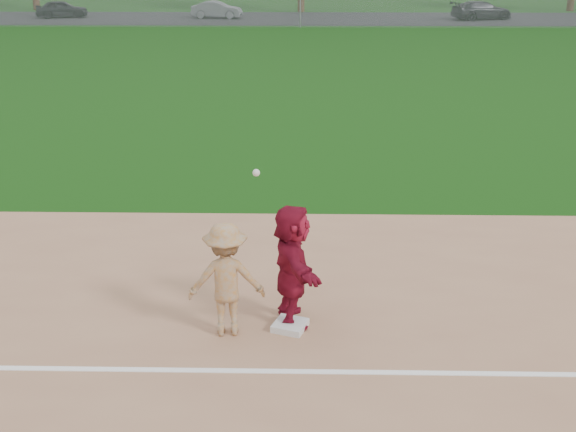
{
  "coord_description": "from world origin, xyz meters",
  "views": [
    {
      "loc": [
        0.22,
        -8.79,
        5.2
      ],
      "look_at": [
        0.0,
        1.5,
        1.3
      ],
      "focal_mm": 45.0,
      "sensor_mm": 36.0,
      "label": 1
    }
  ],
  "objects_px": {
    "car_left": "(62,9)",
    "car_mid": "(217,10)",
    "first_base": "(290,325)",
    "base_runner": "(292,265)",
    "car_right": "(482,10)"
  },
  "relations": [
    {
      "from": "car_left",
      "to": "car_mid",
      "type": "height_order",
      "value": "car_left"
    },
    {
      "from": "first_base",
      "to": "car_mid",
      "type": "bearing_deg",
      "value": 97.76
    },
    {
      "from": "first_base",
      "to": "car_left",
      "type": "height_order",
      "value": "car_left"
    },
    {
      "from": "first_base",
      "to": "base_runner",
      "type": "xyz_separation_m",
      "value": [
        0.03,
        0.22,
        0.85
      ]
    },
    {
      "from": "first_base",
      "to": "car_right",
      "type": "bearing_deg",
      "value": 73.89
    },
    {
      "from": "first_base",
      "to": "base_runner",
      "type": "distance_m",
      "value": 0.88
    },
    {
      "from": "car_mid",
      "to": "car_left",
      "type": "bearing_deg",
      "value": 93.05
    },
    {
      "from": "car_mid",
      "to": "car_right",
      "type": "height_order",
      "value": "car_right"
    },
    {
      "from": "base_runner",
      "to": "car_right",
      "type": "xyz_separation_m",
      "value": [
        13.0,
        44.87,
        -0.27
      ]
    },
    {
      "from": "first_base",
      "to": "car_right",
      "type": "xyz_separation_m",
      "value": [
        13.03,
        45.1,
        0.59
      ]
    },
    {
      "from": "car_left",
      "to": "car_right",
      "type": "height_order",
      "value": "car_right"
    },
    {
      "from": "car_left",
      "to": "car_right",
      "type": "bearing_deg",
      "value": -105.81
    },
    {
      "from": "car_left",
      "to": "car_right",
      "type": "distance_m",
      "value": 30.8
    },
    {
      "from": "first_base",
      "to": "car_left",
      "type": "distance_m",
      "value": 49.2
    },
    {
      "from": "car_mid",
      "to": "car_right",
      "type": "relative_size",
      "value": 0.83
    }
  ]
}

